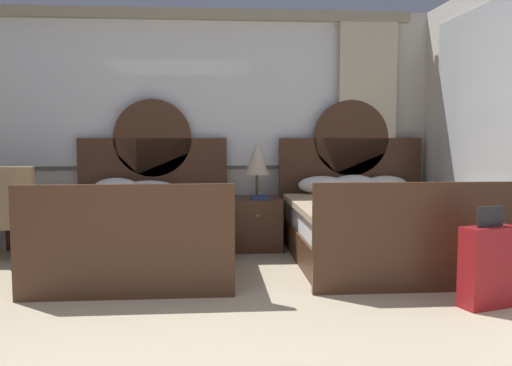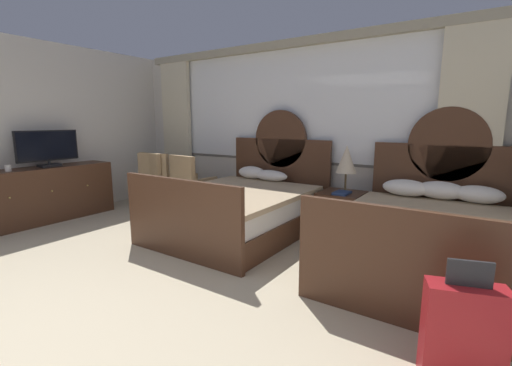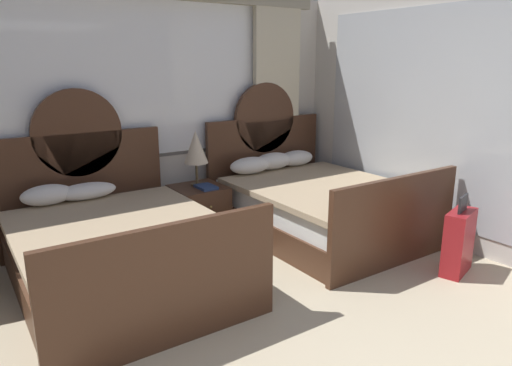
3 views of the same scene
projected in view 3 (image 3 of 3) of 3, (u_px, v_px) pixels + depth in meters
The scene contains 8 objects.
wall_back_window at pixel (83, 108), 4.75m from camera, with size 6.25×0.22×2.70m.
wall_right_mirror at pixel (474, 121), 4.60m from camera, with size 0.08×4.77×2.70m.
bed_near_window at pixel (117, 248), 4.06m from camera, with size 1.69×2.21×1.67m.
bed_near_mirror at pixel (315, 203), 5.32m from camera, with size 1.69×2.21×1.67m.
nightstand_between_beds at pixel (199, 211), 5.25m from camera, with size 0.55×0.58×0.57m.
table_lamp_on_nightstand at pixel (196, 148), 5.13m from camera, with size 0.27×0.27×0.62m.
book_on_nightstand at pixel (206, 187), 5.10m from camera, with size 0.18×0.26×0.03m.
suitcase_on_floor at pixel (459, 242), 4.30m from camera, with size 0.45×0.30×0.75m.
Camera 3 is at (-1.22, -0.79, 1.92)m, focal length 32.63 mm.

